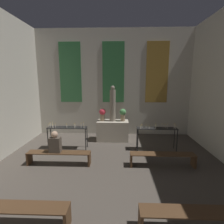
{
  "coord_description": "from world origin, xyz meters",
  "views": [
    {
      "loc": [
        0.26,
        1.4,
        2.74
      ],
      "look_at": [
        0.0,
        8.37,
        1.47
      ],
      "focal_mm": 28.0,
      "sensor_mm": 36.0,
      "label": 1
    }
  ],
  "objects_px": {
    "candle_rack_left": "(67,130)",
    "person_seated": "(55,143)",
    "pew_back_left": "(59,155)",
    "altar": "(113,130)",
    "pew_second_left": "(14,211)",
    "flower_vase_right": "(123,114)",
    "candle_rack_right": "(157,131)",
    "statue": "(113,105)",
    "pew_back_right": "(162,157)",
    "flower_vase_left": "(103,114)",
    "pew_second_right": "(197,217)"
  },
  "relations": [
    {
      "from": "flower_vase_right",
      "to": "pew_second_right",
      "type": "distance_m",
      "value": 5.2
    },
    {
      "from": "altar",
      "to": "candle_rack_left",
      "type": "distance_m",
      "value": 2.12
    },
    {
      "from": "candle_rack_left",
      "to": "statue",
      "type": "bearing_deg",
      "value": 31.63
    },
    {
      "from": "flower_vase_right",
      "to": "candle_rack_left",
      "type": "bearing_deg",
      "value": -153.94
    },
    {
      "from": "candle_rack_left",
      "to": "pew_back_left",
      "type": "relative_size",
      "value": 0.76
    },
    {
      "from": "flower_vase_left",
      "to": "pew_back_right",
      "type": "height_order",
      "value": "flower_vase_left"
    },
    {
      "from": "flower_vase_left",
      "to": "pew_back_left",
      "type": "distance_m",
      "value": 2.91
    },
    {
      "from": "candle_rack_left",
      "to": "pew_second_left",
      "type": "xyz_separation_m",
      "value": [
        0.1,
        -3.87,
        -0.46
      ]
    },
    {
      "from": "flower_vase_left",
      "to": "pew_second_left",
      "type": "xyz_separation_m",
      "value": [
        -1.22,
        -4.97,
        -0.92
      ]
    },
    {
      "from": "flower_vase_right",
      "to": "pew_second_left",
      "type": "xyz_separation_m",
      "value": [
        -2.14,
        -4.97,
        -0.92
      ]
    },
    {
      "from": "flower_vase_right",
      "to": "pew_second_left",
      "type": "relative_size",
      "value": 0.27
    },
    {
      "from": "altar",
      "to": "pew_second_right",
      "type": "bearing_deg",
      "value": -71.31
    },
    {
      "from": "candle_rack_left",
      "to": "pew_second_right",
      "type": "xyz_separation_m",
      "value": [
        3.46,
        -3.87,
        -0.46
      ]
    },
    {
      "from": "pew_second_right",
      "to": "person_seated",
      "type": "relative_size",
      "value": 2.91
    },
    {
      "from": "statue",
      "to": "flower_vase_right",
      "type": "height_order",
      "value": "statue"
    },
    {
      "from": "pew_back_left",
      "to": "pew_second_right",
      "type": "bearing_deg",
      "value": -36.58
    },
    {
      "from": "candle_rack_left",
      "to": "person_seated",
      "type": "height_order",
      "value": "person_seated"
    },
    {
      "from": "altar",
      "to": "flower_vase_left",
      "type": "distance_m",
      "value": 0.91
    },
    {
      "from": "candle_rack_left",
      "to": "pew_back_left",
      "type": "distance_m",
      "value": 1.45
    },
    {
      "from": "altar",
      "to": "flower_vase_right",
      "type": "height_order",
      "value": "flower_vase_right"
    },
    {
      "from": "altar",
      "to": "candle_rack_right",
      "type": "relative_size",
      "value": 0.91
    },
    {
      "from": "altar",
      "to": "flower_vase_left",
      "type": "xyz_separation_m",
      "value": [
        -0.46,
        0.0,
        0.79
      ]
    },
    {
      "from": "statue",
      "to": "person_seated",
      "type": "distance_m",
      "value": 3.19
    },
    {
      "from": "pew_back_left",
      "to": "person_seated",
      "type": "xyz_separation_m",
      "value": [
        -0.11,
        0.0,
        0.42
      ]
    },
    {
      "from": "altar",
      "to": "flower_vase_left",
      "type": "relative_size",
      "value": 2.53
    },
    {
      "from": "pew_second_right",
      "to": "altar",
      "type": "bearing_deg",
      "value": 108.69
    },
    {
      "from": "statue",
      "to": "candle_rack_right",
      "type": "bearing_deg",
      "value": -31.68
    },
    {
      "from": "candle_rack_right",
      "to": "flower_vase_left",
      "type": "bearing_deg",
      "value": 153.9
    },
    {
      "from": "flower_vase_left",
      "to": "flower_vase_right",
      "type": "distance_m",
      "value": 0.92
    },
    {
      "from": "pew_back_right",
      "to": "candle_rack_left",
      "type": "bearing_deg",
      "value": 158.37
    },
    {
      "from": "statue",
      "to": "flower_vase_right",
      "type": "bearing_deg",
      "value": 0.0
    },
    {
      "from": "statue",
      "to": "candle_rack_left",
      "type": "height_order",
      "value": "statue"
    },
    {
      "from": "candle_rack_right",
      "to": "pew_second_right",
      "type": "bearing_deg",
      "value": -91.48
    },
    {
      "from": "pew_back_left",
      "to": "pew_back_right",
      "type": "height_order",
      "value": "same"
    },
    {
      "from": "candle_rack_right",
      "to": "pew_back_right",
      "type": "distance_m",
      "value": 1.45
    },
    {
      "from": "candle_rack_right",
      "to": "person_seated",
      "type": "bearing_deg",
      "value": -158.93
    },
    {
      "from": "altar",
      "to": "pew_back_right",
      "type": "distance_m",
      "value": 2.99
    },
    {
      "from": "statue",
      "to": "pew_back_right",
      "type": "distance_m",
      "value": 3.28
    },
    {
      "from": "statue",
      "to": "pew_back_left",
      "type": "height_order",
      "value": "statue"
    },
    {
      "from": "pew_second_left",
      "to": "pew_back_left",
      "type": "distance_m",
      "value": 2.49
    },
    {
      "from": "flower_vase_right",
      "to": "person_seated",
      "type": "distance_m",
      "value": 3.38
    },
    {
      "from": "flower_vase_left",
      "to": "person_seated",
      "type": "xyz_separation_m",
      "value": [
        -1.32,
        -2.47,
        -0.5
      ]
    },
    {
      "from": "candle_rack_right",
      "to": "pew_second_left",
      "type": "height_order",
      "value": "candle_rack_right"
    },
    {
      "from": "pew_second_right",
      "to": "pew_back_right",
      "type": "xyz_separation_m",
      "value": [
        0.0,
        2.49,
        0.0
      ]
    },
    {
      "from": "flower_vase_left",
      "to": "pew_second_right",
      "type": "distance_m",
      "value": 5.49
    },
    {
      "from": "pew_second_left",
      "to": "pew_back_right",
      "type": "height_order",
      "value": "same"
    },
    {
      "from": "person_seated",
      "to": "candle_rack_left",
      "type": "bearing_deg",
      "value": 89.9
    },
    {
      "from": "pew_second_left",
      "to": "person_seated",
      "type": "xyz_separation_m",
      "value": [
        -0.11,
        2.49,
        0.42
      ]
    },
    {
      "from": "pew_second_left",
      "to": "statue",
      "type": "bearing_deg",
      "value": 71.31
    },
    {
      "from": "candle_rack_right",
      "to": "person_seated",
      "type": "distance_m",
      "value": 3.82
    }
  ]
}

